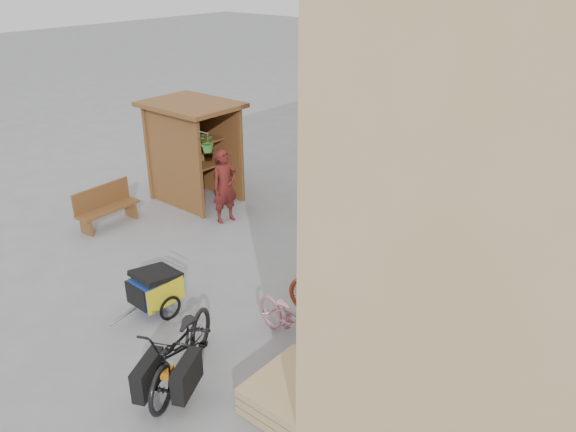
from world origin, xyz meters
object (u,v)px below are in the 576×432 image
Objects in this scene: bike_3 at (392,256)px; kiosk at (190,138)px; pallet_stack at (294,393)px; bike_0 at (293,319)px; bike_5 at (405,236)px; child_trailer at (155,287)px; person_kiosk at (225,186)px; bike_4 at (416,246)px; bench at (106,206)px; cargo_bike at (181,349)px; bike_1 at (341,294)px; bike_6 at (435,225)px; bike_7 at (449,219)px; bike_2 at (366,266)px; shopping_carts at (516,187)px.

kiosk is at bearing 87.18° from bike_3.
pallet_stack is 1.35m from bike_0.
bike_0 is 3.44m from bike_5.
child_trailer is 4.80m from bike_5.
child_trailer is 0.82× the size of bike_5.
person_kiosk is (1.48, -0.37, -0.72)m from kiosk.
person_kiosk reaches higher than bike_4.
person_kiosk is 0.94× the size of bike_3.
pallet_stack is 3.60m from bike_3.
child_trailer is (3.49, -1.42, -0.02)m from bench.
bike_4 is (0.97, 4.91, -0.08)m from cargo_bike.
bike_4 is at bearing -66.14° from person_kiosk.
cargo_bike is 5.24m from person_kiosk.
person_kiosk is at bearing 93.51° from bike_4.
pallet_stack is at bearing -176.48° from bike_1.
person_kiosk reaches higher than bike_0.
person_kiosk reaches higher than bike_3.
person_kiosk is 4.56m from bike_6.
bike_4 is at bearing -3.41° from bike_3.
bike_1 is 1.04× the size of bike_3.
bike_2 is at bearing 175.23° from bike_7.
bench is (-6.67, 1.68, 0.25)m from pallet_stack.
kiosk reaches higher than bench.
shopping_carts is at bearing -13.79° from bike_7.
bike_3 is 1.14× the size of bike_6.
bike_2 is at bearing -99.22° from shopping_carts.
bike_3 is (-0.00, 1.62, -0.02)m from bike_1.
pallet_stack is 5.88m from bike_7.
bike_1 is (-0.60, -6.19, -0.06)m from shopping_carts.
bike_5 is at bearing 11.63° from bike_0.
bike_3 is at bearing -76.65° from person_kiosk.
bike_0 is 2.00m from bike_2.
kiosk reaches higher than cargo_bike.
bike_4 is 1.12× the size of bike_7.
bench is 0.78× the size of bike_1.
bike_2 reaches higher than child_trailer.
shopping_carts reaches higher than bike_2.
bike_0 is at bearing 177.05° from bike_7.
bike_1 is (2.58, 1.66, 0.11)m from child_trailer.
bike_0 is 1.07× the size of bike_6.
bike_1 is at bearing -168.45° from bike_2.
bike_2 is at bearing 165.16° from bike_6.
bike_6 reaches higher than child_trailer.
bike_4 is at bearing -178.78° from bike_7.
child_trailer is at bearing -49.38° from kiosk.
person_kiosk is 0.92× the size of bike_2.
bike_7 is at bearing -28.83° from bike_6.
person_kiosk is 1.02× the size of bike_5.
bike_5 reaches higher than bike_7.
bike_2 is 1.34m from bike_4.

